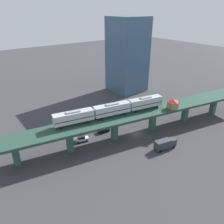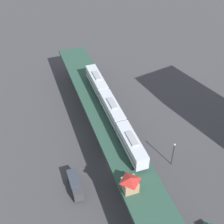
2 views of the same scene
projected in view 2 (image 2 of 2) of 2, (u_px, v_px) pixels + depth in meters
name	position (u px, v px, depth m)	size (l,w,h in m)	color
ground_plane	(118.00, 166.00, 75.17)	(400.00, 400.00, 0.00)	#38383A
elevated_viaduct	(118.00, 145.00, 70.82)	(26.02, 91.89, 8.15)	#244135
subway_train	(112.00, 109.00, 74.97)	(9.94, 37.04, 4.45)	#ADB2BA
signal_hut	(130.00, 183.00, 59.05)	(3.78, 3.78, 3.40)	#8C7251
street_car_white	(109.00, 113.00, 88.99)	(3.04, 4.74, 1.89)	silver
street_car_black	(127.00, 131.00, 83.22)	(2.44, 4.61, 1.89)	black
delivery_truck	(75.00, 185.00, 68.79)	(3.58, 7.50, 3.20)	#333338
street_lamp	(173.00, 152.00, 72.96)	(0.44, 0.44, 6.94)	black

